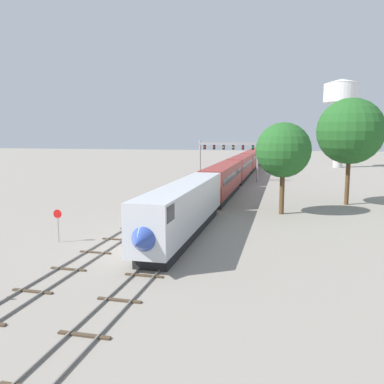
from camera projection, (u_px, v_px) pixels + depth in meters
name	position (u px, v px, depth m)	size (l,w,h in m)	color
ground_plane	(146.00, 249.00, 32.23)	(400.00, 400.00, 0.00)	gray
track_main	(245.00, 175.00, 89.56)	(2.60, 200.00, 0.16)	slate
track_near	(203.00, 185.00, 71.54)	(2.60, 160.00, 0.16)	slate
passenger_train	(251.00, 160.00, 102.89)	(3.04, 160.65, 4.80)	silver
signal_gantry	(228.00, 151.00, 78.37)	(12.10, 0.49, 7.97)	#999BA0
water_tower	(341.00, 99.00, 108.42)	(9.45, 9.45, 24.12)	beige
stop_sign	(58.00, 221.00, 33.89)	(0.76, 0.08, 2.88)	gray
trackside_tree_left	(350.00, 131.00, 51.12)	(8.50, 8.50, 13.87)	brown
trackside_tree_mid	(283.00, 150.00, 45.26)	(6.29, 6.29, 10.58)	brown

